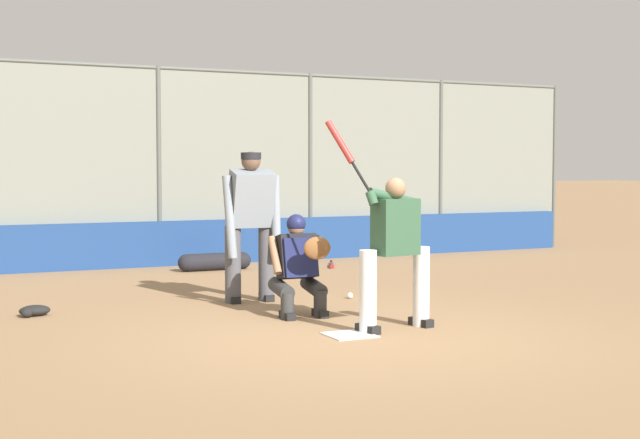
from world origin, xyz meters
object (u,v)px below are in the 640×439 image
fielding_glove_on_dirt (34,311)px  baseball_loose (350,296)px  catcher_behind_plate (299,264)px  batter_at_plate (394,247)px  umpire_home (251,221)px  equipment_bag_dugout_side (215,262)px  spare_bat_first_base_side (332,265)px

fielding_glove_on_dirt → baseball_loose: size_ratio=4.45×
fielding_glove_on_dirt → catcher_behind_plate: bearing=154.7°
catcher_behind_plate → fielding_glove_on_dirt: catcher_behind_plate is taller
baseball_loose → batter_at_plate: bearing=74.4°
fielding_glove_on_dirt → baseball_loose: 3.68m
umpire_home → baseball_loose: 1.53m
fielding_glove_on_dirt → umpire_home: bearing=178.3°
baseball_loose → equipment_bag_dugout_side: bearing=-81.8°
spare_bat_first_base_side → umpire_home: bearing=-15.2°
spare_bat_first_base_side → fielding_glove_on_dirt: size_ratio=2.33×
batter_at_plate → catcher_behind_plate: bearing=-73.8°
fielding_glove_on_dirt → equipment_bag_dugout_side: (-3.15, -3.27, 0.08)m
batter_at_plate → equipment_bag_dugout_side: size_ratio=1.75×
spare_bat_first_base_side → baseball_loose: baseball_loose is taller
batter_at_plate → baseball_loose: bearing=-114.1°
fielding_glove_on_dirt → batter_at_plate: bearing=142.9°
catcher_behind_plate → batter_at_plate: bearing=117.6°
batter_at_plate → fielding_glove_on_dirt: (3.10, -2.35, -0.76)m
batter_at_plate → catcher_behind_plate: 1.27m
catcher_behind_plate → umpire_home: umpire_home is taller
batter_at_plate → umpire_home: bearing=-83.1°
batter_at_plate → fielding_glove_on_dirt: size_ratio=6.28×
catcher_behind_plate → spare_bat_first_base_side: 4.84m
spare_bat_first_base_side → baseball_loose: (1.35, 3.24, 0.00)m
fielding_glove_on_dirt → equipment_bag_dugout_side: bearing=-134.0°
umpire_home → spare_bat_first_base_side: size_ratio=2.33×
batter_at_plate → spare_bat_first_base_side: (-1.91, -5.27, -0.78)m
fielding_glove_on_dirt → equipment_bag_dugout_side: equipment_bag_dugout_side is taller
catcher_behind_plate → baseball_loose: catcher_behind_plate is taller
batter_at_plate → equipment_bag_dugout_side: (-0.05, -5.61, -0.68)m
spare_bat_first_base_side → fielding_glove_on_dirt: (5.01, 2.93, 0.03)m
baseball_loose → spare_bat_first_base_side: bearing=-112.5°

